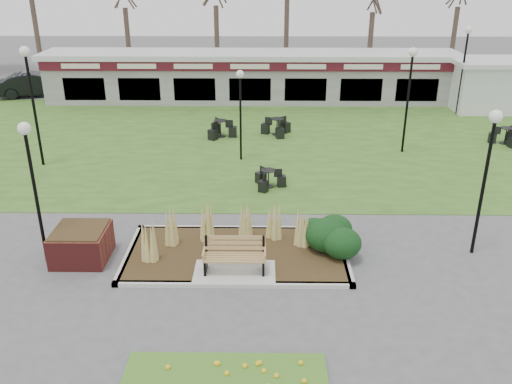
{
  "coord_description": "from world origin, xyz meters",
  "views": [
    {
      "loc": [
        0.74,
        -12.48,
        7.91
      ],
      "look_at": [
        0.56,
        2.0,
        1.68
      ],
      "focal_mm": 38.0,
      "sensor_mm": 36.0,
      "label": 1
    }
  ],
  "objects_px": {
    "lamp_post_near_left": "(30,163)",
    "lamp_post_mid_right": "(410,77)",
    "service_hut": "(490,84)",
    "bistro_set_c": "(277,129)",
    "lamp_post_mid_left": "(240,96)",
    "lamp_post_far_right": "(466,51)",
    "park_bench": "(235,255)",
    "car_black": "(35,84)",
    "bistro_set_a": "(221,131)",
    "bistro_set_b": "(268,181)",
    "lamp_post_near_right": "(490,152)",
    "food_pavilion": "(251,76)",
    "lamp_post_far_left": "(30,80)",
    "brick_planter": "(81,244)",
    "bistro_set_d": "(505,138)"
  },
  "relations": [
    {
      "from": "lamp_post_near_right",
      "to": "lamp_post_mid_left",
      "type": "distance_m",
      "value": 10.61
    },
    {
      "from": "food_pavilion",
      "to": "lamp_post_mid_right",
      "type": "height_order",
      "value": "lamp_post_mid_right"
    },
    {
      "from": "park_bench",
      "to": "food_pavilion",
      "type": "xyz_separation_m",
      "value": [
        0.0,
        19.71,
        0.89
      ]
    },
    {
      "from": "lamp_post_far_right",
      "to": "bistro_set_c",
      "type": "xyz_separation_m",
      "value": [
        -10.06,
        -4.02,
        -3.14
      ]
    },
    {
      "from": "lamp_post_mid_left",
      "to": "bistro_set_d",
      "type": "distance_m",
      "value": 12.65
    },
    {
      "from": "car_black",
      "to": "bistro_set_c",
      "type": "bearing_deg",
      "value": -138.82
    },
    {
      "from": "bistro_set_c",
      "to": "car_black",
      "type": "xyz_separation_m",
      "value": [
        -14.95,
        8.02,
        0.45
      ]
    },
    {
      "from": "lamp_post_far_left",
      "to": "bistro_set_a",
      "type": "distance_m",
      "value": 8.8
    },
    {
      "from": "park_bench",
      "to": "car_black",
      "type": "height_order",
      "value": "car_black"
    },
    {
      "from": "service_hut",
      "to": "bistro_set_a",
      "type": "height_order",
      "value": "service_hut"
    },
    {
      "from": "lamp_post_far_right",
      "to": "bistro_set_a",
      "type": "relative_size",
      "value": 3.1
    },
    {
      "from": "service_hut",
      "to": "lamp_post_near_left",
      "type": "xyz_separation_m",
      "value": [
        -18.9,
        -17.12,
        1.52
      ]
    },
    {
      "from": "car_black",
      "to": "service_hut",
      "type": "bearing_deg",
      "value": -116.96
    },
    {
      "from": "lamp_post_mid_left",
      "to": "lamp_post_far_right",
      "type": "relative_size",
      "value": 0.81
    },
    {
      "from": "service_hut",
      "to": "bistro_set_c",
      "type": "distance_m",
      "value": 13.11
    },
    {
      "from": "lamp_post_mid_left",
      "to": "lamp_post_far_right",
      "type": "distance_m",
      "value": 13.96
    },
    {
      "from": "lamp_post_far_right",
      "to": "bistro_set_c",
      "type": "relative_size",
      "value": 3.16
    },
    {
      "from": "bistro_set_a",
      "to": "lamp_post_mid_right",
      "type": "bearing_deg",
      "value": -14.47
    },
    {
      "from": "bistro_set_a",
      "to": "bistro_set_b",
      "type": "relative_size",
      "value": 1.19
    },
    {
      "from": "lamp_post_near_right",
      "to": "lamp_post_far_left",
      "type": "distance_m",
      "value": 16.9
    },
    {
      "from": "bistro_set_d",
      "to": "service_hut",
      "type": "bearing_deg",
      "value": 76.6
    },
    {
      "from": "service_hut",
      "to": "car_black",
      "type": "height_order",
      "value": "service_hut"
    },
    {
      "from": "brick_planter",
      "to": "food_pavilion",
      "type": "distance_m",
      "value": 19.49
    },
    {
      "from": "lamp_post_near_left",
      "to": "bistro_set_a",
      "type": "xyz_separation_m",
      "value": [
        4.11,
        11.75,
        -2.68
      ]
    },
    {
      "from": "lamp_post_far_left",
      "to": "car_black",
      "type": "xyz_separation_m",
      "value": [
        -5.09,
        12.37,
        -2.8
      ]
    },
    {
      "from": "service_hut",
      "to": "bistro_set_a",
      "type": "xyz_separation_m",
      "value": [
        -14.79,
        -5.37,
        -1.16
      ]
    },
    {
      "from": "brick_planter",
      "to": "lamp_post_far_left",
      "type": "bearing_deg",
      "value": 117.78
    },
    {
      "from": "food_pavilion",
      "to": "lamp_post_far_left",
      "type": "xyz_separation_m",
      "value": [
        -8.42,
        -11.33,
        2.07
      ]
    },
    {
      "from": "food_pavilion",
      "to": "lamp_post_far_left",
      "type": "distance_m",
      "value": 14.27
    },
    {
      "from": "service_hut",
      "to": "lamp_post_far_right",
      "type": "distance_m",
      "value": 2.99
    },
    {
      "from": "bistro_set_d",
      "to": "food_pavilion",
      "type": "bearing_deg",
      "value": 145.47
    },
    {
      "from": "brick_planter",
      "to": "bistro_set_d",
      "type": "relative_size",
      "value": 1.08
    },
    {
      "from": "lamp_post_mid_left",
      "to": "lamp_post_mid_right",
      "type": "xyz_separation_m",
      "value": [
        7.15,
        1.11,
        0.54
      ]
    },
    {
      "from": "lamp_post_near_left",
      "to": "lamp_post_mid_right",
      "type": "height_order",
      "value": "lamp_post_mid_right"
    },
    {
      "from": "park_bench",
      "to": "car_black",
      "type": "bearing_deg",
      "value": 123.06
    },
    {
      "from": "lamp_post_near_left",
      "to": "car_black",
      "type": "xyz_separation_m",
      "value": [
        -8.11,
        20.12,
        -2.23
      ]
    },
    {
      "from": "bistro_set_a",
      "to": "car_black",
      "type": "distance_m",
      "value": 14.81
    },
    {
      "from": "bistro_set_b",
      "to": "bistro_set_c",
      "type": "xyz_separation_m",
      "value": [
        0.47,
        6.63,
        0.04
      ]
    },
    {
      "from": "lamp_post_near_right",
      "to": "lamp_post_mid_right",
      "type": "distance_m",
      "value": 9.01
    },
    {
      "from": "brick_planter",
      "to": "lamp_post_mid_left",
      "type": "distance_m",
      "value": 9.67
    },
    {
      "from": "brick_planter",
      "to": "bistro_set_b",
      "type": "distance_m",
      "value": 7.59
    },
    {
      "from": "park_bench",
      "to": "lamp_post_near_right",
      "type": "bearing_deg",
      "value": 10.22
    },
    {
      "from": "park_bench",
      "to": "brick_planter",
      "type": "height_order",
      "value": "park_bench"
    },
    {
      "from": "food_pavilion",
      "to": "bistro_set_b",
      "type": "distance_m",
      "value": 13.7
    },
    {
      "from": "park_bench",
      "to": "bistro_set_c",
      "type": "distance_m",
      "value": 12.82
    },
    {
      "from": "bistro_set_c",
      "to": "lamp_post_mid_right",
      "type": "bearing_deg",
      "value": -24.18
    },
    {
      "from": "park_bench",
      "to": "lamp_post_far_left",
      "type": "relative_size",
      "value": 0.35
    },
    {
      "from": "lamp_post_near_left",
      "to": "lamp_post_far_right",
      "type": "xyz_separation_m",
      "value": [
        16.9,
        16.12,
        0.46
      ]
    },
    {
      "from": "lamp_post_near_right",
      "to": "lamp_post_mid_right",
      "type": "xyz_separation_m",
      "value": [
        0.07,
        9.01,
        0.21
      ]
    },
    {
      "from": "lamp_post_near_right",
      "to": "lamp_post_far_right",
      "type": "distance_m",
      "value": 16.18
    }
  ]
}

